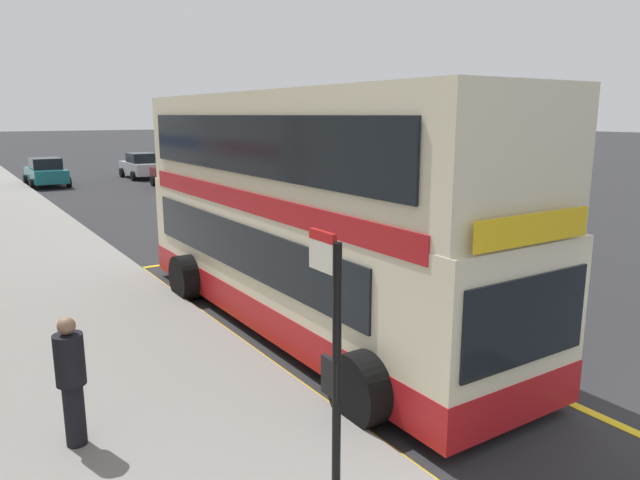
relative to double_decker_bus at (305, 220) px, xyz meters
name	(u,v)px	position (x,y,z in m)	size (l,w,h in m)	color
ground_plane	(110,187)	(2.46, 25.23, -2.06)	(260.00, 260.00, 0.00)	#28282B
double_decker_bus	(305,220)	(0.00, 0.00, 0.00)	(3.22, 10.12, 4.40)	beige
bus_bay_markings	(312,328)	(-0.01, -0.25, -2.06)	(3.07, 12.70, 0.01)	gold
bus_stop_sign	(332,348)	(-2.64, -4.79, -0.30)	(0.09, 0.51, 2.76)	black
parked_car_silver_far	(142,166)	(5.35, 28.73, -1.26)	(2.09, 4.20, 1.62)	#B2B5BA
parked_car_maroon_kerbside	(177,173)	(5.55, 22.78, -1.26)	(2.09, 4.20, 1.62)	maroon
parked_car_teal_across	(46,172)	(-0.52, 27.30, -1.26)	(2.09, 4.20, 1.62)	#196066
pedestrian_waiting_near_sign	(71,377)	(-4.66, -2.33, -1.06)	(0.34, 0.34, 1.60)	black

